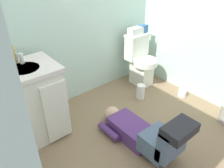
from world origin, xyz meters
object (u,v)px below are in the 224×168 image
(toilet, at_px, (140,61))
(vanity_cabinet, at_px, (32,103))
(bottle_blue, at_px, (7,58))
(bottle_white, at_px, (21,58))
(tissue_box, at_px, (135,31))
(toiletry_bag, at_px, (143,29))
(paper_towel_roll, at_px, (141,92))
(bottle_amber, at_px, (13,55))
(person_plumber, at_px, (144,133))
(faucet, at_px, (17,58))
(toilet_paper_roll, at_px, (182,93))

(toilet, height_order, vanity_cabinet, vanity_cabinet)
(bottle_blue, xyz_separation_m, bottle_white, (0.12, -0.02, -0.03))
(toilet, distance_m, tissue_box, 0.44)
(toilet, xyz_separation_m, toiletry_bag, (0.10, 0.09, 0.44))
(paper_towel_roll, bearing_deg, toiletry_bag, 45.35)
(tissue_box, distance_m, bottle_amber, 1.67)
(person_plumber, xyz_separation_m, tissue_box, (0.87, 1.04, 0.62))
(tissue_box, bearing_deg, paper_towel_roll, -121.88)
(faucet, xyz_separation_m, paper_towel_roll, (1.38, -0.39, -0.77))
(toilet, height_order, faucet, faucet)
(person_plumber, bearing_deg, toilet, 46.26)
(bottle_white, height_order, paper_towel_roll, bottle_white)
(toilet, distance_m, bottle_white, 1.73)
(faucet, bearing_deg, toiletry_bag, 0.60)
(vanity_cabinet, bearing_deg, faucet, 91.31)
(faucet, relative_size, toiletry_bag, 0.81)
(paper_towel_roll, bearing_deg, toilet, 46.80)
(bottle_amber, height_order, toilet_paper_roll, bottle_amber)
(bottle_blue, relative_size, toilet_paper_roll, 1.55)
(person_plumber, relative_size, bottle_blue, 6.23)
(toilet_paper_roll, bearing_deg, bottle_white, 159.76)
(toilet, distance_m, paper_towel_roll, 0.51)
(bottle_blue, bearing_deg, bottle_white, -7.56)
(bottle_blue, distance_m, bottle_amber, 0.07)
(bottle_white, bearing_deg, faucet, 120.54)
(tissue_box, relative_size, bottle_amber, 1.31)
(vanity_cabinet, relative_size, bottle_amber, 4.88)
(tissue_box, relative_size, toiletry_bag, 1.77)
(faucet, bearing_deg, toilet, -2.45)
(toiletry_bag, xyz_separation_m, bottle_white, (-1.76, -0.07, 0.07))
(toiletry_bag, relative_size, toilet_paper_roll, 1.13)
(vanity_cabinet, bearing_deg, bottle_white, 75.69)
(faucet, height_order, bottle_blue, bottle_blue)
(vanity_cabinet, relative_size, person_plumber, 0.77)
(paper_towel_roll, bearing_deg, bottle_white, 165.73)
(tissue_box, height_order, toiletry_bag, toiletry_bag)
(bottle_amber, xyz_separation_m, paper_towel_roll, (1.41, -0.39, -0.80))
(vanity_cabinet, relative_size, tissue_box, 3.73)
(toilet, distance_m, person_plumber, 1.33)
(vanity_cabinet, relative_size, toiletry_bag, 6.61)
(tissue_box, bearing_deg, bottle_blue, -178.31)
(toiletry_bag, height_order, bottle_amber, bottle_amber)
(bottle_blue, bearing_deg, tissue_box, 1.69)
(bottle_white, bearing_deg, vanity_cabinet, -104.31)
(bottle_amber, relative_size, paper_towel_roll, 0.81)
(bottle_amber, bearing_deg, bottle_white, -40.16)
(person_plumber, relative_size, tissue_box, 4.84)
(toiletry_bag, relative_size, bottle_amber, 0.74)
(faucet, distance_m, bottle_blue, 0.10)
(tissue_box, distance_m, paper_towel_roll, 0.85)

